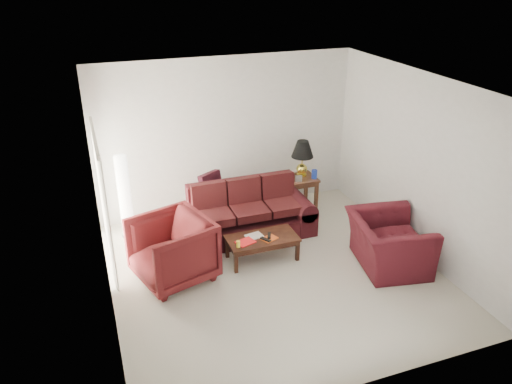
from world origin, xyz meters
TOP-DOWN VIEW (x-y plane):
  - floor at (0.00, 0.00)m, footprint 5.00×5.00m
  - blinds at (-2.42, 1.30)m, footprint 0.10×2.00m
  - sofa at (-0.00, 1.28)m, footprint 2.36×1.05m
  - throw_pillow at (-0.47, 2.02)m, footprint 0.51×0.43m
  - end_table at (1.38, 2.04)m, footprint 0.63×0.63m
  - table_lamp at (1.42, 2.11)m, footprint 0.49×0.49m
  - clock at (1.24, 1.85)m, footprint 0.14×0.07m
  - blue_canister at (1.60, 1.90)m, footprint 0.14×0.14m
  - picture_frame at (1.27, 2.18)m, footprint 0.16×0.19m
  - floor_lamp at (-2.03, 1.99)m, footprint 0.27×0.27m
  - armchair_left at (-1.53, 0.40)m, footprint 1.39×1.37m
  - armchair_right at (1.81, -0.41)m, footprint 1.34×1.47m
  - coffee_table at (-0.04, 0.45)m, footprint 1.29×0.92m
  - magazine_red at (-0.35, 0.39)m, footprint 0.34×0.30m
  - magazine_white at (-0.15, 0.53)m, footprint 0.30×0.25m
  - magazine_orange at (0.06, 0.37)m, footprint 0.30×0.27m
  - remote_a at (-0.02, 0.33)m, footprint 0.15×0.19m
  - remote_b at (0.08, 0.43)m, footprint 0.12×0.19m
  - yellow_glass at (-0.50, 0.30)m, footprint 0.08×0.08m

SIDE VIEW (x-z plane):
  - floor at x=0.00m, z-range 0.00..0.00m
  - coffee_table at x=-0.04m, z-range 0.00..0.41m
  - end_table at x=1.38m, z-range 0.00..0.63m
  - magazine_orange at x=0.06m, z-range 0.41..0.42m
  - magazine_white at x=-0.15m, z-range 0.41..0.42m
  - magazine_red at x=-0.35m, z-range 0.41..0.42m
  - armchair_right at x=1.81m, z-range 0.00..0.83m
  - remote_b at x=0.08m, z-range 0.43..0.45m
  - remote_a at x=-0.02m, z-range 0.43..0.45m
  - yellow_glass at x=-0.50m, z-range 0.41..0.52m
  - sofa at x=0.00m, z-range 0.00..0.96m
  - armchair_left at x=-1.53m, z-range 0.00..1.02m
  - clock at x=1.24m, z-range 0.63..0.76m
  - blue_canister at x=1.60m, z-range 0.63..0.81m
  - picture_frame at x=1.27m, z-range 0.69..0.75m
  - throw_pillow at x=-0.47m, z-range 0.52..1.00m
  - floor_lamp at x=-2.03m, z-range 0.00..1.56m
  - table_lamp at x=1.42m, z-range 0.63..1.36m
  - blinds at x=-2.42m, z-range 0.00..2.16m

